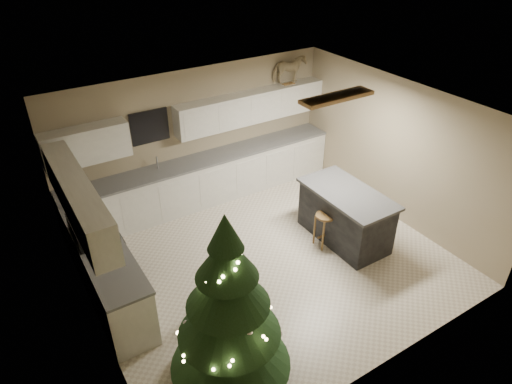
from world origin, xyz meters
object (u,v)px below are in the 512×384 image
at_px(toddler, 237,269).
at_px(rocking_horse, 289,70).
at_px(bar_stool, 325,222).
at_px(island, 345,215).
at_px(christmas_tree, 229,318).

bearing_deg(toddler, rocking_horse, 14.03).
bearing_deg(rocking_horse, bar_stool, 170.03).
xyz_separation_m(island, toddler, (-2.28, -0.20, -0.00)).
height_order(island, christmas_tree, christmas_tree).
height_order(toddler, rocking_horse, rocking_horse).
bearing_deg(christmas_tree, bar_stool, 28.35).
xyz_separation_m(island, bar_stool, (-0.42, 0.03, -0.01)).
xyz_separation_m(island, christmas_tree, (-3.07, -1.39, 0.52)).
bearing_deg(christmas_tree, island, 24.43).
distance_m(island, toddler, 2.29).
distance_m(toddler, rocking_horse, 4.34).
bearing_deg(rocking_horse, toddler, 145.24).
distance_m(island, christmas_tree, 3.41).
distance_m(island, bar_stool, 0.42).
height_order(bar_stool, rocking_horse, rocking_horse).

